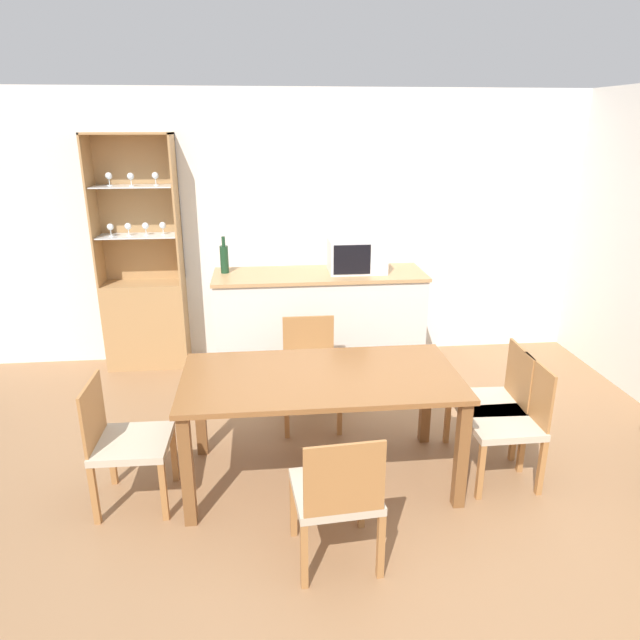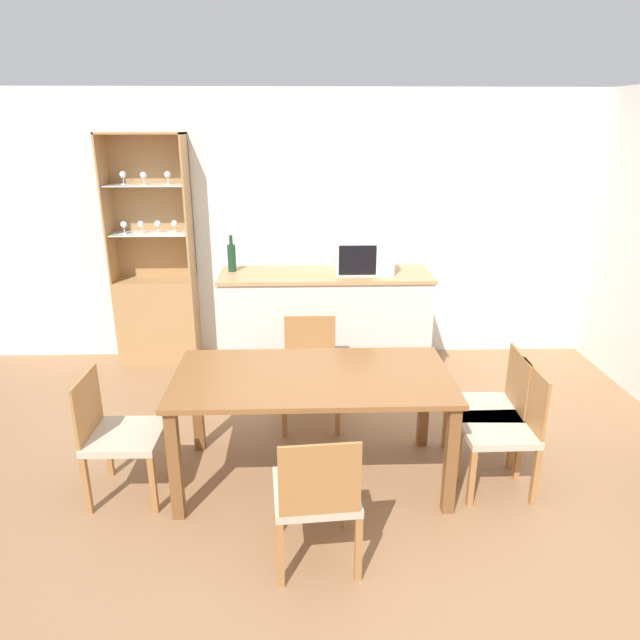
% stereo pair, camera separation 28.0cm
% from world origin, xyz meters
% --- Properties ---
extents(ground_plane, '(18.00, 18.00, 0.00)m').
position_xyz_m(ground_plane, '(0.00, 0.00, 0.00)').
color(ground_plane, '#936B47').
extents(wall_back, '(6.80, 0.06, 2.55)m').
position_xyz_m(wall_back, '(0.00, 2.63, 1.27)').
color(wall_back, white).
rests_on(wall_back, ground_plane).
extents(kitchen_counter, '(1.83, 0.59, 1.01)m').
position_xyz_m(kitchen_counter, '(-0.10, 1.92, 0.51)').
color(kitchen_counter, silver).
rests_on(kitchen_counter, ground_plane).
extents(display_cabinet, '(0.75, 0.33, 2.17)m').
position_xyz_m(display_cabinet, '(-1.71, 2.45, 0.62)').
color(display_cabinet, tan).
rests_on(display_cabinet, ground_plane).
extents(dining_table, '(1.74, 0.89, 0.74)m').
position_xyz_m(dining_table, '(-0.25, 0.39, 0.65)').
color(dining_table, brown).
rests_on(dining_table, ground_plane).
extents(dining_chair_side_right_far, '(0.45, 0.45, 0.82)m').
position_xyz_m(dining_chair_side_right_far, '(0.96, 0.52, 0.42)').
color(dining_chair_side_right_far, '#C1B299').
rests_on(dining_chair_side_right_far, ground_plane).
extents(dining_chair_side_right_near, '(0.44, 0.44, 0.82)m').
position_xyz_m(dining_chair_side_right_near, '(0.96, 0.26, 0.42)').
color(dining_chair_side_right_near, '#C1B299').
rests_on(dining_chair_side_right_near, ground_plane).
extents(dining_chair_side_left_near, '(0.44, 0.44, 0.82)m').
position_xyz_m(dining_chair_side_left_near, '(-1.45, 0.26, 0.42)').
color(dining_chair_side_left_near, '#C1B299').
rests_on(dining_chair_side_left_near, ground_plane).
extents(dining_chair_head_far, '(0.44, 0.44, 0.82)m').
position_xyz_m(dining_chair_head_far, '(-0.25, 1.16, 0.42)').
color(dining_chair_head_far, '#C1B299').
rests_on(dining_chair_head_far, ground_plane).
extents(dining_chair_head_near, '(0.47, 0.47, 0.82)m').
position_xyz_m(dining_chair_head_near, '(-0.24, -0.39, 0.42)').
color(dining_chair_head_near, '#C1B299').
rests_on(dining_chair_head_near, ground_plane).
extents(microwave, '(0.49, 0.34, 0.29)m').
position_xyz_m(microwave, '(0.23, 1.94, 1.16)').
color(microwave, silver).
rests_on(microwave, kitchen_counter).
extents(wine_bottle, '(0.07, 0.07, 0.32)m').
position_xyz_m(wine_bottle, '(-0.91, 2.01, 1.14)').
color(wine_bottle, '#193D23').
rests_on(wine_bottle, kitchen_counter).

